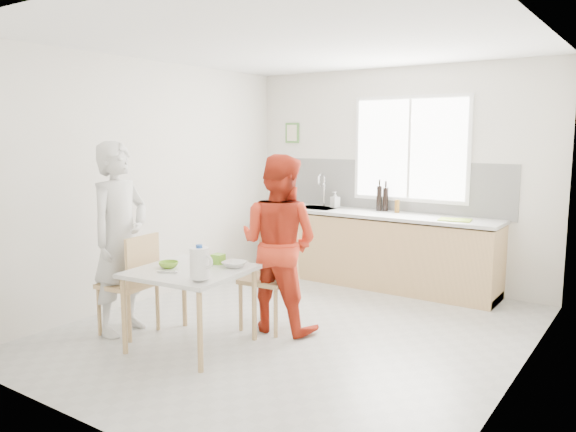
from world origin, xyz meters
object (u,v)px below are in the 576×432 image
(person_red, at_px, (279,243))
(milk_jug, at_px, (200,263))
(chair_left, at_px, (133,280))
(wine_bottle_a, at_px, (379,198))
(person_white, at_px, (120,238))
(dining_table, at_px, (190,277))
(bowl_green, at_px, (169,265))
(bowl_white, at_px, (235,264))
(wine_bottle_b, at_px, (385,199))
(chair_far, at_px, (272,272))

(person_red, bearing_deg, milk_jug, 82.98)
(chair_left, xyz_separation_m, wine_bottle_a, (1.07, 3.06, 0.55))
(chair_left, relative_size, person_white, 0.53)
(person_white, height_order, milk_jug, person_white)
(dining_table, xyz_separation_m, bowl_green, (-0.19, -0.07, 0.10))
(bowl_white, relative_size, milk_jug, 0.75)
(dining_table, distance_m, wine_bottle_a, 3.05)
(person_white, relative_size, milk_jug, 6.60)
(wine_bottle_a, relative_size, wine_bottle_b, 1.07)
(bowl_green, height_order, wine_bottle_a, wine_bottle_a)
(chair_left, height_order, person_white, person_white)
(bowl_green, height_order, wine_bottle_b, wine_bottle_b)
(dining_table, relative_size, bowl_green, 5.84)
(chair_left, bearing_deg, dining_table, 90.00)
(person_red, xyz_separation_m, wine_bottle_a, (0.02, 2.17, 0.23))
(wine_bottle_a, bearing_deg, chair_left, -109.23)
(dining_table, relative_size, bowl_white, 4.89)
(milk_jug, relative_size, wine_bottle_b, 0.92)
(wine_bottle_b, bearing_deg, wine_bottle_a, -165.44)
(chair_far, relative_size, milk_jug, 3.55)
(person_red, bearing_deg, bowl_white, 73.72)
(bowl_white, relative_size, wine_bottle_a, 0.65)
(chair_left, xyz_separation_m, wine_bottle_b, (1.14, 3.08, 0.54))
(dining_table, distance_m, chair_left, 0.69)
(person_red, distance_m, wine_bottle_a, 2.18)
(dining_table, xyz_separation_m, milk_jug, (0.35, -0.25, 0.22))
(dining_table, height_order, chair_left, chair_left)
(dining_table, bearing_deg, chair_left, -174.12)
(bowl_green, bearing_deg, dining_table, 19.92)
(person_red, xyz_separation_m, wine_bottle_b, (0.10, 2.19, 0.22))
(dining_table, relative_size, chair_far, 1.03)
(bowl_green, distance_m, bowl_white, 0.58)
(dining_table, height_order, bowl_green, bowl_green)
(person_white, height_order, wine_bottle_b, person_white)
(bowl_green, height_order, bowl_white, bowl_green)
(chair_left, height_order, person_red, person_red)
(person_white, xyz_separation_m, bowl_white, (1.09, 0.36, -0.17))
(bowl_green, distance_m, wine_bottle_a, 3.13)
(chair_far, height_order, bowl_white, chair_far)
(dining_table, bearing_deg, person_white, -174.12)
(person_red, height_order, bowl_white, person_red)
(bowl_green, relative_size, wine_bottle_b, 0.58)
(person_white, distance_m, person_red, 1.50)
(chair_left, relative_size, bowl_green, 5.54)
(bowl_green, bearing_deg, chair_left, 179.90)
(bowl_green, bearing_deg, milk_jug, -17.85)
(chair_left, height_order, bowl_green, chair_left)
(dining_table, distance_m, person_white, 0.87)
(bowl_green, xyz_separation_m, milk_jug, (0.55, -0.18, 0.12))
(milk_jug, xyz_separation_m, wine_bottle_b, (0.12, 3.25, 0.21))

